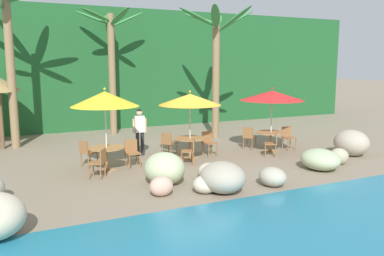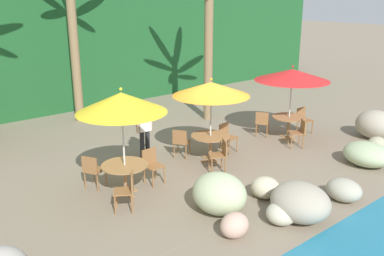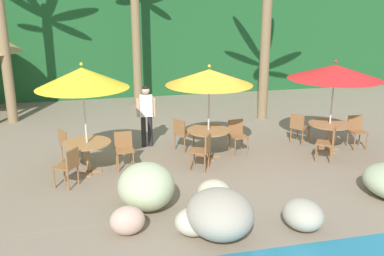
# 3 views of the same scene
# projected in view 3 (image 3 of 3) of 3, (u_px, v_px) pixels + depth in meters

# --- Properties ---
(ground_plane) EXTENTS (120.00, 120.00, 0.00)m
(ground_plane) POSITION_uv_depth(u_px,v_px,m) (213.00, 161.00, 10.82)
(ground_plane) COLOR gray
(terrace_deck) EXTENTS (18.00, 5.20, 0.01)m
(terrace_deck) POSITION_uv_depth(u_px,v_px,m) (213.00, 161.00, 10.82)
(terrace_deck) COLOR gray
(terrace_deck) RESTS_ON ground
(foliage_backdrop) EXTENTS (28.00, 2.40, 6.00)m
(foliage_backdrop) POSITION_uv_depth(u_px,v_px,m) (156.00, 21.00, 18.35)
(foliage_backdrop) COLOR #1E5628
(foliage_backdrop) RESTS_ON ground
(rock_seawall) EXTENTS (14.56, 3.57, 0.94)m
(rock_seawall) POSITION_uv_depth(u_px,v_px,m) (137.00, 209.00, 7.52)
(rock_seawall) COLOR #AFA993
(rock_seawall) RESTS_ON ground
(umbrella_yellow) EXTENTS (2.06, 2.06, 2.57)m
(umbrella_yellow) POSITION_uv_depth(u_px,v_px,m) (82.00, 78.00, 9.51)
(umbrella_yellow) COLOR silver
(umbrella_yellow) RESTS_ON ground
(dining_table_yellow) EXTENTS (1.10, 1.10, 0.74)m
(dining_table_yellow) POSITION_uv_depth(u_px,v_px,m) (87.00, 147.00, 9.97)
(dining_table_yellow) COLOR #A37547
(dining_table_yellow) RESTS_ON ground
(chair_yellow_seaward) EXTENTS (0.44, 0.44, 0.87)m
(chair_yellow_seaward) POSITION_uv_depth(u_px,v_px,m) (124.00, 147.00, 10.30)
(chair_yellow_seaward) COLOR olive
(chair_yellow_seaward) RESTS_ON ground
(chair_yellow_inland) EXTENTS (0.57, 0.57, 0.87)m
(chair_yellow_inland) POSITION_uv_depth(u_px,v_px,m) (68.00, 143.00, 10.56)
(chair_yellow_inland) COLOR olive
(chair_yellow_inland) RESTS_ON ground
(chair_yellow_left) EXTENTS (0.59, 0.59, 0.87)m
(chair_yellow_left) POSITION_uv_depth(u_px,v_px,m) (69.00, 165.00, 9.21)
(chair_yellow_left) COLOR olive
(chair_yellow_left) RESTS_ON ground
(umbrella_orange) EXTENTS (2.14, 2.14, 2.38)m
(umbrella_orange) POSITION_uv_depth(u_px,v_px,m) (209.00, 77.00, 10.51)
(umbrella_orange) COLOR silver
(umbrella_orange) RESTS_ON ground
(dining_table_orange) EXTENTS (1.10, 1.10, 0.74)m
(dining_table_orange) POSITION_uv_depth(u_px,v_px,m) (208.00, 134.00, 10.93)
(dining_table_orange) COLOR #A37547
(dining_table_orange) RESTS_ON ground
(chair_orange_seaward) EXTENTS (0.47, 0.48, 0.87)m
(chair_orange_seaward) POSITION_uv_depth(u_px,v_px,m) (237.00, 134.00, 11.32)
(chair_orange_seaward) COLOR olive
(chair_orange_seaward) RESTS_ON ground
(chair_orange_inland) EXTENTS (0.59, 0.59, 0.87)m
(chair_orange_inland) POSITION_uv_depth(u_px,v_px,m) (182.00, 132.00, 11.45)
(chair_orange_inland) COLOR olive
(chair_orange_inland) RESTS_ON ground
(chair_orange_left) EXTENTS (0.58, 0.58, 0.87)m
(chair_orange_left) POSITION_uv_depth(u_px,v_px,m) (203.00, 149.00, 10.15)
(chair_orange_left) COLOR olive
(chair_orange_left) RESTS_ON ground
(umbrella_red) EXTENTS (2.38, 2.38, 2.41)m
(umbrella_red) POSITION_uv_depth(u_px,v_px,m) (335.00, 72.00, 11.02)
(umbrella_red) COLOR silver
(umbrella_red) RESTS_ON ground
(dining_table_red) EXTENTS (1.10, 1.10, 0.74)m
(dining_table_red) POSITION_uv_depth(u_px,v_px,m) (329.00, 128.00, 11.45)
(dining_table_red) COLOR #A37547
(dining_table_red) RESTS_ON ground
(chair_red_seaward) EXTENTS (0.44, 0.44, 0.87)m
(chair_red_seaward) POSITION_uv_depth(u_px,v_px,m) (356.00, 129.00, 11.72)
(chair_red_seaward) COLOR olive
(chair_red_seaward) RESTS_ON ground
(chair_red_inland) EXTENTS (0.59, 0.59, 0.87)m
(chair_red_inland) POSITION_uv_depth(u_px,v_px,m) (299.00, 126.00, 11.97)
(chair_red_inland) COLOR olive
(chair_red_inland) RESTS_ON ground
(chair_red_left) EXTENTS (0.59, 0.59, 0.87)m
(chair_red_left) POSITION_uv_depth(u_px,v_px,m) (329.00, 142.00, 10.70)
(chair_red_left) COLOR olive
(chair_red_left) RESTS_ON ground
(palm_tree_second) EXTENTS (3.09, 3.17, 5.68)m
(palm_tree_second) POSITION_uv_depth(u_px,v_px,m) (134.00, 3.00, 15.47)
(palm_tree_second) COLOR olive
(palm_tree_second) RESTS_ON ground
(palm_tree_third) EXTENTS (3.56, 3.35, 5.65)m
(palm_tree_third) POSITION_uv_depth(u_px,v_px,m) (268.00, 0.00, 13.59)
(palm_tree_third) COLOR olive
(palm_tree_third) RESTS_ON ground
(waiter_in_white) EXTENTS (0.52, 0.23, 1.70)m
(waiter_in_white) POSITION_uv_depth(u_px,v_px,m) (146.00, 112.00, 11.65)
(waiter_in_white) COLOR #232328
(waiter_in_white) RESTS_ON ground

